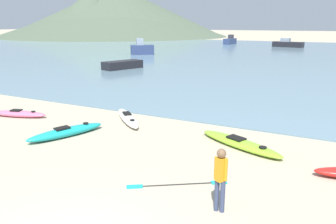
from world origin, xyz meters
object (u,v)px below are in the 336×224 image
at_px(kayak_on_sand_2, 66,132).
at_px(kayak_on_sand_4, 240,143).
at_px(moored_boat_1, 230,41).
at_px(moored_boat_0, 288,44).
at_px(loose_paddle, 177,184).
at_px(kayak_on_sand_1, 19,114).
at_px(kayak_on_sand_3, 128,118).
at_px(moored_boat_2, 142,49).
at_px(moored_boat_3, 123,65).
at_px(person_near_foreground, 220,176).

xyz_separation_m(kayak_on_sand_2, kayak_on_sand_4, (6.38, 1.95, -0.04)).
distance_m(kayak_on_sand_2, moored_boat_1, 59.57).
height_order(moored_boat_0, loose_paddle, moored_boat_0).
height_order(kayak_on_sand_1, kayak_on_sand_4, kayak_on_sand_1).
relative_size(kayak_on_sand_3, moored_boat_2, 0.79).
distance_m(moored_boat_2, loose_paddle, 38.25).
bearing_deg(kayak_on_sand_2, moored_boat_0, 88.80).
xyz_separation_m(kayak_on_sand_4, moored_boat_2, (-21.40, 28.58, 0.69)).
height_order(kayak_on_sand_1, moored_boat_1, moored_boat_1).
distance_m(kayak_on_sand_1, moored_boat_1, 57.93).
relative_size(kayak_on_sand_2, moored_boat_1, 0.67).
height_order(kayak_on_sand_2, moored_boat_0, moored_boat_0).
relative_size(kayak_on_sand_1, moored_boat_0, 0.50).
bearing_deg(moored_boat_2, kayak_on_sand_1, -69.43).
xyz_separation_m(moored_boat_2, moored_boat_3, (6.03, -13.53, -0.39)).
bearing_deg(kayak_on_sand_3, moored_boat_0, 89.83).
distance_m(kayak_on_sand_3, moored_boat_2, 31.99).
bearing_deg(person_near_foreground, kayak_on_sand_3, 139.15).
distance_m(kayak_on_sand_1, moored_boat_3, 16.71).
relative_size(moored_boat_0, loose_paddle, 2.26).
xyz_separation_m(person_near_foreground, moored_boat_0, (-5.89, 57.34, -0.29)).
height_order(kayak_on_sand_4, person_near_foreground, person_near_foreground).
distance_m(kayak_on_sand_3, moored_boat_1, 56.98).
distance_m(kayak_on_sand_1, kayak_on_sand_3, 5.26).
xyz_separation_m(kayak_on_sand_1, kayak_on_sand_3, (4.95, 1.77, -0.00)).
bearing_deg(person_near_foreground, kayak_on_sand_2, 161.24).
relative_size(person_near_foreground, moored_boat_0, 0.29).
height_order(kayak_on_sand_4, loose_paddle, kayak_on_sand_4).
distance_m(moored_boat_2, moored_boat_3, 14.82).
distance_m(kayak_on_sand_2, kayak_on_sand_4, 6.67).
height_order(person_near_foreground, moored_boat_3, person_near_foreground).
bearing_deg(moored_boat_3, moored_boat_1, 92.37).
xyz_separation_m(kayak_on_sand_3, person_near_foreground, (6.05, -5.23, 0.75)).
height_order(kayak_on_sand_2, kayak_on_sand_4, kayak_on_sand_2).
distance_m(moored_boat_0, moored_boat_1, 12.41).
distance_m(kayak_on_sand_3, kayak_on_sand_4, 5.46).
distance_m(person_near_foreground, moored_boat_0, 57.64).
bearing_deg(person_near_foreground, kayak_on_sand_1, 162.57).
bearing_deg(kayak_on_sand_4, moored_boat_0, 95.64).
height_order(moored_boat_0, moored_boat_1, moored_boat_1).
bearing_deg(person_near_foreground, moored_boat_3, 129.59).
relative_size(kayak_on_sand_1, person_near_foreground, 1.76).
distance_m(moored_boat_1, loose_paddle, 62.45).
bearing_deg(moored_boat_1, kayak_on_sand_4, -73.21).
bearing_deg(moored_boat_0, person_near_foreground, -84.14).
bearing_deg(kayak_on_sand_1, moored_boat_0, 84.58).
bearing_deg(kayak_on_sand_2, moored_boat_1, 100.36).
bearing_deg(moored_boat_0, kayak_on_sand_4, -84.36).
distance_m(kayak_on_sand_4, moored_boat_1, 59.17).
xyz_separation_m(kayak_on_sand_3, moored_boat_2, (-16.01, 27.69, 0.68)).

